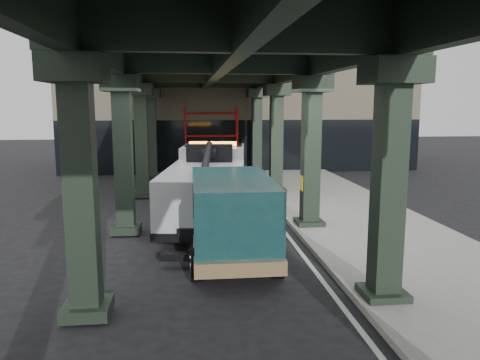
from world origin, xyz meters
TOP-DOWN VIEW (x-y plane):
  - ground at (0.00, 0.00)m, footprint 90.00×90.00m
  - sidewalk at (4.50, 2.00)m, footprint 5.00×40.00m
  - lane_stripe at (1.70, 2.00)m, footprint 0.12×38.00m
  - viaduct at (-0.40, 2.00)m, footprint 7.40×32.00m
  - building at (2.00, 20.00)m, footprint 22.00×10.00m
  - scaffolding at (0.00, 14.64)m, footprint 3.08×0.88m
  - tow_truck at (-0.66, 3.53)m, footprint 3.44×8.81m
  - towed_van at (-0.27, -0.57)m, footprint 2.26×5.53m

SIDE VIEW (x-z plane):
  - ground at x=0.00m, z-range 0.00..0.00m
  - lane_stripe at x=1.70m, z-range 0.00..0.01m
  - sidewalk at x=4.50m, z-range 0.00..0.15m
  - towed_van at x=-0.27m, z-range 0.08..2.32m
  - tow_truck at x=-0.66m, z-range -0.04..2.78m
  - scaffolding at x=0.00m, z-range 0.11..4.11m
  - building at x=2.00m, z-range 0.00..8.00m
  - viaduct at x=-0.40m, z-range 2.26..8.66m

